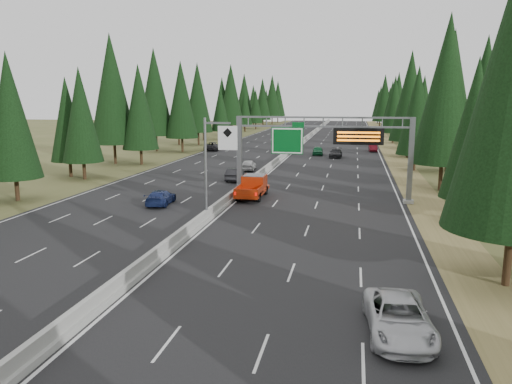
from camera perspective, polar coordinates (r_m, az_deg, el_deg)
road at (r=92.69m, az=4.20°, el=4.73°), size 32.00×260.00×0.08m
shoulder_right at (r=92.26m, az=15.27°, el=4.35°), size 3.60×260.00×0.06m
shoulder_left at (r=96.46m, az=-6.39°, el=4.91°), size 3.60×260.00×0.06m
median_barrier at (r=92.65m, az=4.20°, el=4.96°), size 0.70×260.00×0.85m
sign_gantry at (r=46.66m, az=8.40°, el=5.32°), size 16.75×0.98×7.80m
hov_sign_pole at (r=38.29m, az=-4.96°, el=3.44°), size 2.80×0.50×8.00m
tree_row_right at (r=75.43m, az=19.57°, el=9.83°), size 12.34×241.18×18.98m
tree_row_left at (r=92.20m, az=-10.07°, el=10.34°), size 11.78×242.00×18.86m
silver_minivan at (r=21.45m, az=15.99°, el=-13.61°), size 2.84×5.50×1.48m
red_pickup at (r=48.46m, az=-0.29°, el=0.80°), size 2.26×6.34×2.07m
car_ahead_green at (r=85.66m, az=7.07°, el=4.71°), size 1.92×4.35×1.46m
car_ahead_dkred at (r=93.13m, az=13.21°, el=4.94°), size 1.61×4.13×1.34m
car_ahead_dkgrey at (r=82.44m, az=9.10°, el=4.41°), size 2.07×4.87×1.40m
car_ahead_white at (r=132.05m, az=10.00°, el=6.64°), size 2.46×4.86×1.32m
car_ahead_far at (r=148.10m, az=9.64°, el=7.13°), size 2.16×4.88×1.63m
car_onc_near at (r=58.20m, az=-2.44°, el=2.03°), size 1.74×4.51×1.46m
car_onc_blue at (r=45.70m, az=-10.84°, el=-0.60°), size 2.25×4.73×1.33m
car_onc_white at (r=66.54m, az=-0.86°, el=3.11°), size 2.04×4.40×1.46m
car_onc_far at (r=93.03m, az=-4.92°, el=5.24°), size 2.87×5.67×1.54m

